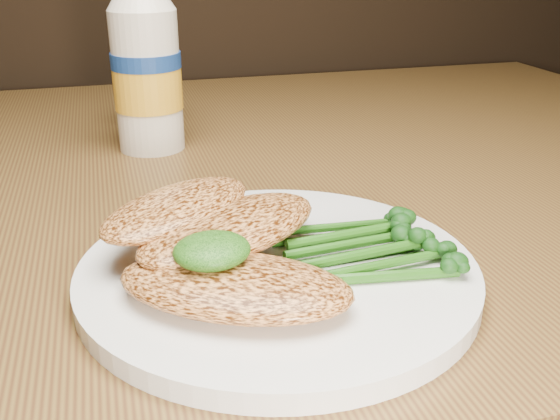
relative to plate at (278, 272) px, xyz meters
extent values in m
cylinder|color=white|center=(0.00, 0.00, 0.00)|extent=(0.26, 0.26, 0.01)
ellipsoid|color=#E69249|center=(-0.04, -0.04, 0.02)|extent=(0.16, 0.13, 0.02)
ellipsoid|color=#E69249|center=(-0.03, 0.02, 0.03)|extent=(0.16, 0.13, 0.02)
ellipsoid|color=#E69249|center=(-0.06, 0.04, 0.03)|extent=(0.14, 0.13, 0.02)
ellipsoid|color=#0D3207|center=(-0.05, -0.03, 0.03)|extent=(0.05, 0.05, 0.02)
camera|label=1|loc=(-0.10, -0.35, 0.20)|focal=40.85mm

